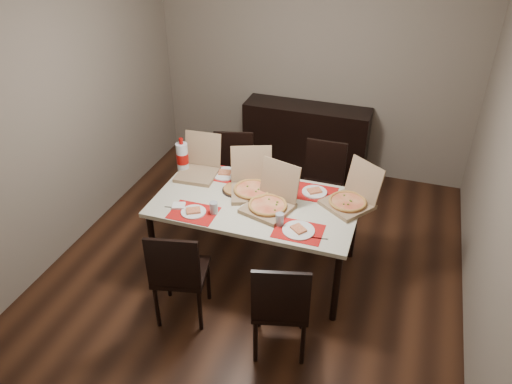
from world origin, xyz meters
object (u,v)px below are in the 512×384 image
Objects in this scene: chair_near_right at (280,304)px; pizza_box_center at (270,203)px; sideboard at (305,140)px; dip_bowl at (275,195)px; chair_near_left at (178,272)px; chair_far_left at (233,172)px; dining_table at (256,208)px; chair_far_right at (322,182)px; soda_bottle at (182,157)px.

pizza_box_center is at bearing 112.36° from chair_near_right.
sideboard reaches higher than dip_bowl.
pizza_box_center is at bearing 55.67° from chair_near_left.
chair_far_left is at bearing 120.93° from chair_near_right.
chair_near_right is at bearing -5.09° from chair_near_left.
dip_bowl is (-0.36, 1.04, 0.25)m from chair_near_right.
dip_bowl reaches higher than dining_table.
sideboard is at bearing 112.72° from chair_far_right.
chair_near_right is at bearing -67.64° from pizza_box_center.
chair_far_right reaches higher than dip_bowl.
chair_near_right is at bearing -80.06° from sideboard.
soda_bottle is at bearing -122.58° from chair_far_left.
pizza_box_center reaches higher than sideboard.
dining_table is 0.97m from chair_far_left.
chair_near_right is at bearing -61.42° from dining_table.
chair_far_right is 1.84× the size of pizza_box_center.
soda_bottle is (-1.35, 1.20, 0.39)m from chair_near_right.
chair_near_right is (0.49, -2.82, 0.06)m from sideboard.
chair_far_right is at bearing 6.43° from chair_far_left.
chair_near_right and chair_far_right have the same top height.
sideboard is at bearing 89.87° from dining_table.
chair_near_right is 1.82m from chair_far_right.
dining_table is at bearing 65.59° from chair_near_left.
chair_near_right reaches higher than sideboard.
pizza_box_center is (-0.35, 0.85, 0.30)m from chair_near_right.
pizza_box_center is at bearing -19.52° from soda_bottle.
pizza_box_center is 1.43× the size of soda_bottle.
soda_bottle is (-0.85, -1.61, 0.45)m from sideboard.
dining_table is 1.94× the size of chair_near_left.
chair_near_left is at bearing -118.35° from dip_bowl.
dip_bowl is 0.33× the size of soda_bottle.
pizza_box_center is 4.30× the size of dip_bowl.
sideboard is 1.09m from chair_far_right.
dip_bowl is at bearing 92.49° from pizza_box_center.
chair_near_right is 1.00× the size of chair_far_right.
chair_far_right is (0.80, 1.74, 0.00)m from chair_near_left.
pizza_box_center is (0.14, -1.97, 0.36)m from sideboard.
dip_bowl is (0.14, -1.78, 0.31)m from sideboard.
dining_table is at bearing -18.85° from soda_bottle.
soda_bottle reaches higher than chair_near_right.
soda_bottle reaches higher than chair_near_left.
chair_far_right is at bearing 64.88° from dining_table.
chair_far_right is (0.42, 0.90, -0.17)m from dining_table.
soda_bottle is (-1.27, -0.61, 0.39)m from chair_far_right.
dining_table is at bearing -56.51° from chair_far_left.
pizza_box_center reaches higher than soda_bottle.
chair_far_left is at bearing -115.60° from sideboard.
chair_far_left is at bearing 57.42° from soda_bottle.
pizza_box_center is (0.15, -0.06, 0.13)m from dining_table.
sideboard is 1.61× the size of chair_near_left.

